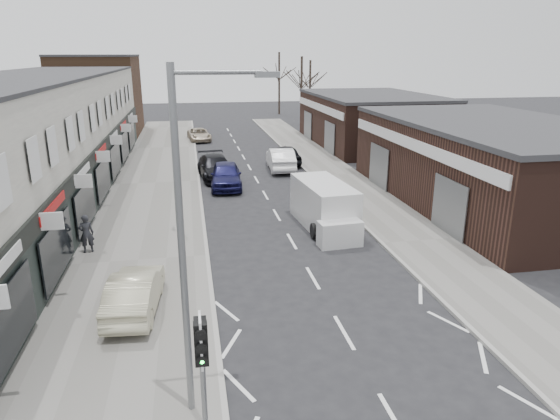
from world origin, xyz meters
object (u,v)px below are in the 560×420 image
parked_car_left_a (226,175)px  parked_car_left_c (199,135)px  parked_car_left_b (216,167)px  sedan_on_pavement (135,292)px  parked_car_right_a (281,159)px  white_van (325,207)px  street_lamp (189,232)px  traffic_light (202,352)px  parked_car_right_b (286,155)px  warning_sign (176,189)px  pedestrian (86,234)px

parked_car_left_a → parked_car_left_c: bearing=97.1°
parked_car_left_b → sedan_on_pavement: bearing=-106.9°
parked_car_left_c → parked_car_right_a: (5.60, -14.23, 0.21)m
white_van → parked_car_left_c: size_ratio=1.34×
sedan_on_pavement → parked_car_left_b: bearing=-96.8°
street_lamp → parked_car_right_a: size_ratio=1.61×
parked_car_left_c → traffic_light: bearing=-97.3°
traffic_light → parked_car_right_b: size_ratio=0.71×
traffic_light → street_lamp: street_lamp is taller
warning_sign → white_van: (7.16, -0.32, -1.15)m
parked_car_left_c → parked_car_left_b: bearing=-93.3°
sedan_on_pavement → parked_car_left_a: parked_car_left_a is taller
street_lamp → white_van: 14.53m
white_van → parked_car_left_c: (-5.40, 27.26, -0.44)m
warning_sign → parked_car_left_c: (1.76, 26.94, -1.59)m
warning_sign → sedan_on_pavement: warning_sign is taller
pedestrian → parked_car_left_c: 29.44m
warning_sign → pedestrian: warning_sign is taller
warning_sign → white_van: warning_sign is taller
parked_car_left_b → street_lamp: bearing=-99.9°
traffic_light → parked_car_left_a: bearing=84.4°
parked_car_right_a → parked_car_right_b: 2.10m
street_lamp → parked_car_left_c: street_lamp is taller
street_lamp → sedan_on_pavement: 6.71m
white_van → parked_car_right_b: size_ratio=1.33×
street_lamp → warning_sign: (-0.63, 12.80, -2.42)m
sedan_on_pavement → parked_car_left_b: (3.75, 18.62, -0.03)m
street_lamp → parked_car_left_b: (1.83, 23.79, -3.85)m
traffic_light → white_van: 15.18m
white_van → parked_car_right_a: (0.20, 13.04, -0.23)m
sedan_on_pavement → parked_car_right_b: size_ratio=0.94×
sedan_on_pavement → parked_car_right_a: bearing=-108.4°
sedan_on_pavement → parked_car_left_c: sedan_on_pavement is taller
warning_sign → sedan_on_pavement: (-1.28, -7.62, -1.40)m
parked_car_right_a → warning_sign: bearing=63.4°
parked_car_left_a → parked_car_left_c: 18.68m
street_lamp → white_van: (6.53, 12.48, -3.57)m
street_lamp → parked_car_left_b: size_ratio=1.51×
sedan_on_pavement → parked_car_right_b: parked_car_right_b is taller
pedestrian → parked_car_right_b: pedestrian is taller
parked_car_left_b → parked_car_left_c: parked_car_left_b is taller
parked_car_left_b → parked_car_left_c: (-0.70, 15.95, -0.16)m
white_van → sedan_on_pavement: size_ratio=1.42×
parked_car_left_b → parked_car_right_b: (5.66, 3.68, -0.02)m
traffic_light → parked_car_left_c: 41.01m
street_lamp → traffic_light: bearing=-84.1°
white_van → pedestrian: size_ratio=3.49×
parked_car_left_c → parked_car_right_a: 15.29m
warning_sign → parked_car_right_b: 16.83m
parked_car_right_a → pedestrian: bearing=56.3°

